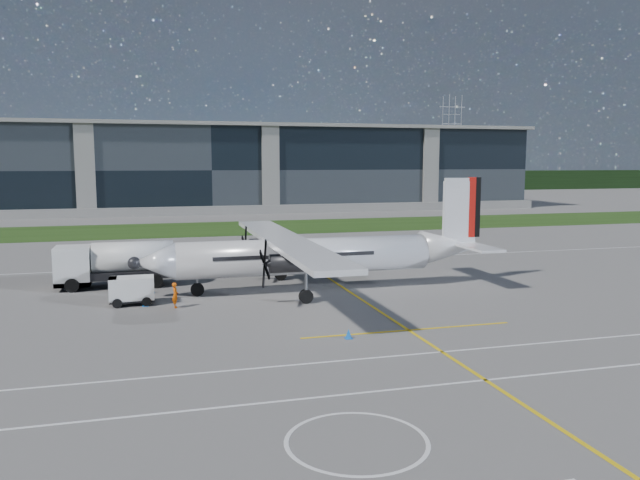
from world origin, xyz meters
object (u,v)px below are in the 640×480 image
object	(u,v)px
pylon_east	(451,143)
fuel_tanker_truck	(107,265)
turboprop_aircraft	(318,234)
baggage_tug	(132,291)
safety_cone_nose_port	(145,302)
safety_cone_fwd	(114,296)
safety_cone_stbdwing	(253,260)
ground_crew_person	(175,293)
safety_cone_portwing	(349,334)
safety_cone_nose_stbd	(152,289)

from	to	relation	value
pylon_east	fuel_tanker_truck	distance (m)	171.22
turboprop_aircraft	baggage_tug	distance (m)	13.05
safety_cone_nose_port	turboprop_aircraft	bearing A→B (deg)	10.20
safety_cone_fwd	safety_cone_nose_port	world-z (taller)	same
pylon_east	fuel_tanker_truck	size ratio (longest dim) A/B	3.45
pylon_east	safety_cone_nose_port	bearing A→B (deg)	-123.17
baggage_tug	safety_cone_stbdwing	world-z (taller)	baggage_tug
pylon_east	ground_crew_person	bearing A→B (deg)	-122.51
turboprop_aircraft	baggage_tug	world-z (taller)	turboprop_aircraft
pylon_east	safety_cone_portwing	size ratio (longest dim) A/B	60.00
turboprop_aircraft	ground_crew_person	distance (m)	10.88
safety_cone_nose_stbd	safety_cone_nose_port	xyz separation A→B (m)	(-0.40, -4.00, 0.00)
pylon_east	safety_cone_nose_port	distance (m)	175.55
safety_cone_nose_stbd	safety_cone_fwd	size ratio (longest dim) A/B	1.00
baggage_tug	safety_cone_nose_stbd	size ratio (longest dim) A/B	5.86
safety_cone_fwd	safety_cone_stbdwing	bearing A→B (deg)	48.59
fuel_tanker_truck	safety_cone_nose_stbd	xyz separation A→B (m)	(3.05, -2.91, -1.38)
baggage_tug	safety_cone_nose_port	distance (m)	1.26
ground_crew_person	baggage_tug	bearing A→B (deg)	53.76
fuel_tanker_truck	pylon_east	bearing A→B (deg)	54.81
pylon_east	safety_cone_fwd	world-z (taller)	pylon_east
fuel_tanker_truck	safety_cone_nose_port	size ratio (longest dim) A/B	17.40
safety_cone_portwing	baggage_tug	bearing A→B (deg)	134.88
baggage_tug	safety_cone_stbdwing	distance (m)	17.62
turboprop_aircraft	fuel_tanker_truck	size ratio (longest dim) A/B	3.01
safety_cone_nose_stbd	safety_cone_stbdwing	bearing A→B (deg)	51.44
pylon_east	safety_cone_nose_stbd	size ratio (longest dim) A/B	60.00
safety_cone_stbdwing	safety_cone_portwing	bearing A→B (deg)	-88.17
turboprop_aircraft	safety_cone_nose_port	size ratio (longest dim) A/B	52.43
pylon_east	safety_cone_stbdwing	world-z (taller)	pylon_east
pylon_east	safety_cone_fwd	distance (m)	174.66
baggage_tug	safety_cone_fwd	xyz separation A→B (m)	(-1.17, 1.64, -0.63)
safety_cone_nose_stbd	ground_crew_person	bearing A→B (deg)	-74.04
baggage_tug	safety_cone_fwd	distance (m)	2.11
safety_cone_nose_stbd	safety_cone_fwd	bearing A→B (deg)	-145.69
pylon_east	safety_cone_stbdwing	distance (m)	157.84
ground_crew_person	safety_cone_nose_stbd	world-z (taller)	ground_crew_person
pylon_east	ground_crew_person	xyz separation A→B (m)	(-93.91, -147.33, -14.09)
turboprop_aircraft	safety_cone_stbdwing	xyz separation A→B (m)	(-2.51, 13.03, -3.68)
safety_cone_stbdwing	fuel_tanker_truck	bearing A→B (deg)	-145.38
ground_crew_person	safety_cone_fwd	distance (m)	5.06
fuel_tanker_truck	safety_cone_portwing	bearing A→B (deg)	-53.32
pylon_east	baggage_tug	size ratio (longest dim) A/B	10.23
ground_crew_person	safety_cone_fwd	xyz separation A→B (m)	(-3.78, 3.30, -0.66)
safety_cone_nose_stbd	safety_cone_nose_port	world-z (taller)	same
turboprop_aircraft	safety_cone_fwd	world-z (taller)	turboprop_aircraft
pylon_east	safety_cone_stbdwing	size ratio (longest dim) A/B	60.00
fuel_tanker_truck	safety_cone_nose_stbd	bearing A→B (deg)	-43.61
safety_cone_stbdwing	safety_cone_portwing	size ratio (longest dim) A/B	1.00
baggage_tug	safety_cone_nose_stbd	world-z (taller)	baggage_tug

